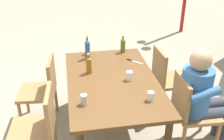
{
  "coord_description": "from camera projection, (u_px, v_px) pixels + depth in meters",
  "views": [
    {
      "loc": [
        2.58,
        -0.45,
        2.23
      ],
      "look_at": [
        0.0,
        0.0,
        0.85
      ],
      "focal_mm": 43.65,
      "sensor_mm": 36.0,
      "label": 1
    }
  ],
  "objects": [
    {
      "name": "ground_plane",
      "position": [
        112.0,
        131.0,
        3.36
      ],
      "size": [
        24.0,
        24.0,
        0.0
      ],
      "primitive_type": "plane",
      "color": "gray"
    },
    {
      "name": "dining_table",
      "position": [
        112.0,
        86.0,
        3.06
      ],
      "size": [
        1.6,
        0.99,
        0.73
      ],
      "color": "brown",
      "rests_on": "ground_plane"
    },
    {
      "name": "chair_far_right",
      "position": [
        190.0,
        109.0,
        2.94
      ],
      "size": [
        0.46,
        0.46,
        0.87
      ],
      "color": "#A37547",
      "rests_on": "ground_plane"
    },
    {
      "name": "chair_far_left",
      "position": [
        167.0,
        77.0,
        3.56
      ],
      "size": [
        0.45,
        0.45,
        0.87
      ],
      "color": "#A37547",
      "rests_on": "ground_plane"
    },
    {
      "name": "chair_near_right",
      "position": [
        39.0,
        125.0,
        2.69
      ],
      "size": [
        0.47,
        0.47,
        0.87
      ],
      "color": "#A37547",
      "rests_on": "ground_plane"
    },
    {
      "name": "chair_near_left",
      "position": [
        43.0,
        88.0,
        3.32
      ],
      "size": [
        0.48,
        0.48,
        0.87
      ],
      "color": "#A37547",
      "rests_on": "ground_plane"
    },
    {
      "name": "person_in_white_shirt",
      "position": [
        202.0,
        95.0,
        2.87
      ],
      "size": [
        0.47,
        0.61,
        1.18
      ],
      "color": "#3D70B2",
      "rests_on": "ground_plane"
    },
    {
      "name": "bottle_blue",
      "position": [
        88.0,
        49.0,
        3.44
      ],
      "size": [
        0.06,
        0.06,
        0.31
      ],
      "color": "#2D56A3",
      "rests_on": "dining_table"
    },
    {
      "name": "bottle_amber",
      "position": [
        89.0,
        65.0,
        3.11
      ],
      "size": [
        0.06,
        0.06,
        0.25
      ],
      "color": "#996019",
      "rests_on": "dining_table"
    },
    {
      "name": "bottle_olive",
      "position": [
        123.0,
        45.0,
        3.63
      ],
      "size": [
        0.06,
        0.06,
        0.24
      ],
      "color": "#566623",
      "rests_on": "dining_table"
    },
    {
      "name": "cup_glass",
      "position": [
        151.0,
        96.0,
        2.64
      ],
      "size": [
        0.07,
        0.07,
        0.09
      ],
      "primitive_type": "cylinder",
      "color": "silver",
      "rests_on": "dining_table"
    },
    {
      "name": "cup_terracotta",
      "position": [
        88.0,
        50.0,
        3.59
      ],
      "size": [
        0.07,
        0.07,
        0.12
      ],
      "primitive_type": "cylinder",
      "color": "#BC6B47",
      "rests_on": "dining_table"
    },
    {
      "name": "cup_white",
      "position": [
        129.0,
        76.0,
        2.99
      ],
      "size": [
        0.07,
        0.07,
        0.1
      ],
      "primitive_type": "cylinder",
      "color": "white",
      "rests_on": "dining_table"
    },
    {
      "name": "cup_steel",
      "position": [
        84.0,
        100.0,
        2.58
      ],
      "size": [
        0.07,
        0.07,
        0.1
      ],
      "primitive_type": "cylinder",
      "color": "#B2B7BC",
      "rests_on": "dining_table"
    },
    {
      "name": "table_knife",
      "position": [
        134.0,
        61.0,
        3.42
      ],
      "size": [
        0.19,
        0.18,
        0.01
      ],
      "color": "silver",
      "rests_on": "dining_table"
    },
    {
      "name": "backpack_by_near_side",
      "position": [
        98.0,
        70.0,
        4.35
      ],
      "size": [
        0.3,
        0.26,
        0.39
      ],
      "color": "black",
      "rests_on": "ground_plane"
    }
  ]
}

